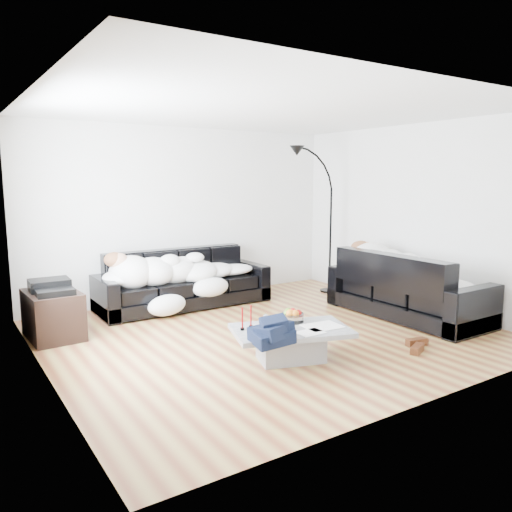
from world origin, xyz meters
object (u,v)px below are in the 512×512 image
shoes (417,345)px  av_cabinet (53,315)px  floor_lamp (331,229)px  sofa_right (407,284)px  sleeper_right (408,269)px  fruit_bowl (293,315)px  coffee_table (291,344)px  wine_glass_b (262,326)px  candle_right (251,317)px  stereo (51,286)px  wine_glass_a (266,322)px  sofa_back (184,279)px  sleeper_back (185,264)px  wine_glass_c (281,323)px  candle_left (242,319)px

shoes → av_cabinet: bearing=129.2°
floor_lamp → sofa_right: bearing=-98.1°
sleeper_right → floor_lamp: 1.74m
fruit_bowl → av_cabinet: av_cabinet is taller
coffee_table → wine_glass_b: size_ratio=7.73×
sleeper_right → shoes: (-0.96, -0.96, -0.60)m
candle_right → stereo: size_ratio=0.52×
wine_glass_a → candle_right: (-0.10, 0.12, 0.04)m
wine_glass_a → wine_glass_b: 0.14m
sofa_back → fruit_bowl: sofa_back is taller
coffee_table → shoes: bearing=-19.9°
shoes → sleeper_back: bearing=101.8°
wine_glass_c → coffee_table: bearing=6.6°
sofa_right → shoes: sofa_right is taller
fruit_bowl → candle_left: 0.60m
candle_left → candle_right: 0.12m
sleeper_right → stereo: (-4.17, 1.64, -0.03)m
coffee_table → wine_glass_c: bearing=-173.4°
coffee_table → wine_glass_a: bearing=154.1°
sofa_back → fruit_bowl: size_ratio=10.40×
candle_right → av_cabinet: size_ratio=0.29×
wine_glass_c → sofa_right: bearing=11.3°
fruit_bowl → shoes: fruit_bowl is taller
av_cabinet → floor_lamp: bearing=-2.1°
sleeper_back → candle_left: bearing=-101.5°
sofa_right → candle_left: sofa_right is taller
sofa_right → sleeper_right: sofa_right is taller
stereo → candle_left: bearing=-51.6°
candle_right → candle_left: bearing=-168.1°
sleeper_right → wine_glass_b: (-2.64, -0.45, -0.23)m
sleeper_right → wine_glass_a: (-2.54, -0.36, -0.23)m
wine_glass_a → wine_glass_c: 0.16m
candle_left → sofa_right: bearing=5.4°
sofa_right → stereo: 4.48m
sleeper_right → stereo: sleeper_right is taller
sleeper_back → wine_glass_a: size_ratio=13.83×
wine_glass_a → candle_left: (-0.21, 0.10, 0.04)m
sleeper_back → stereo: bearing=-167.2°
wine_glass_c → shoes: bearing=-17.7°
candle_right → floor_lamp: floor_lamp is taller
wine_glass_a → av_cabinet: size_ratio=0.19×
wine_glass_a → fruit_bowl: bearing=8.8°
candle_left → sleeper_back: bearing=78.5°
coffee_table → av_cabinet: size_ratio=1.47×
sleeper_back → shoes: bearing=-66.5°
shoes → sleeper_right: bearing=33.2°
shoes → fruit_bowl: bearing=139.3°
sleeper_back → av_cabinet: size_ratio=2.63×
coffee_table → wine_glass_c: (-0.13, -0.02, 0.25)m
wine_glass_a → stereo: bearing=129.2°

